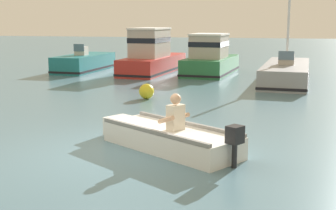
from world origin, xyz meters
name	(u,v)px	position (x,y,z in m)	size (l,w,h in m)	color
ground_plane	(116,152)	(0.00, 0.00, 0.00)	(120.00, 120.00, 0.00)	slate
rowboat_with_person	(168,137)	(0.96, 0.48, 0.25)	(3.38, 2.61, 1.19)	white
moored_boat_teal	(85,63)	(-6.57, 13.78, 0.41)	(1.88, 4.59, 1.43)	#1E727A
moored_boat_red	(152,57)	(-2.91, 13.73, 0.82)	(2.31, 5.88, 2.26)	#B72D28
moored_boat_green	(210,59)	(0.02, 13.82, 0.73)	(2.45, 4.84, 1.99)	#287042
moored_boat_grey	(286,73)	(3.60, 11.82, 0.38)	(2.35, 6.82, 3.66)	gray
mooring_buoy	(147,91)	(-1.11, 6.25, 0.26)	(0.52, 0.52, 0.52)	yellow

